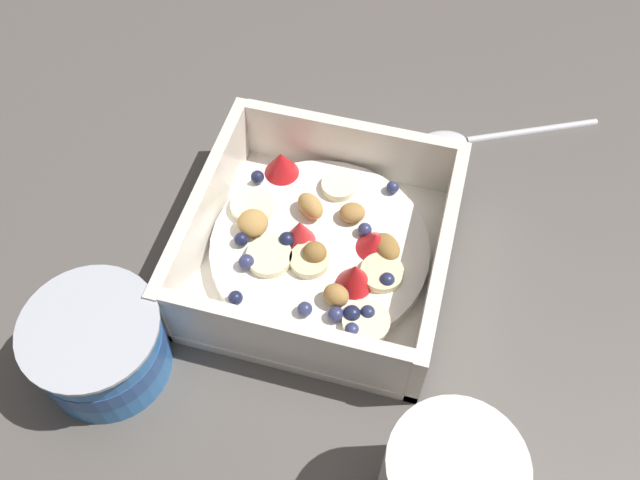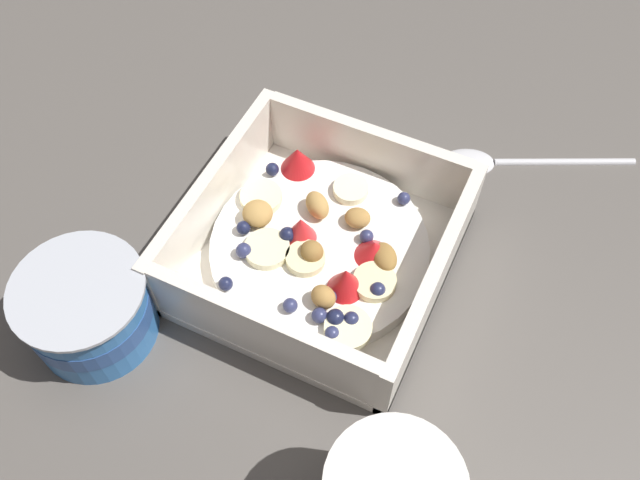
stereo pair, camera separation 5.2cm
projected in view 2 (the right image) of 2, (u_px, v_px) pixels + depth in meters
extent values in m
plane|color=#56514C|center=(340.00, 270.00, 0.54)|extent=(2.40, 2.40, 0.00)
cube|color=white|center=(320.00, 257.00, 0.54)|extent=(0.19, 0.19, 0.01)
cube|color=white|center=(433.00, 283.00, 0.50)|extent=(0.19, 0.01, 0.07)
cube|color=white|center=(216.00, 197.00, 0.54)|extent=(0.19, 0.01, 0.07)
cube|color=white|center=(263.00, 337.00, 0.47)|extent=(0.01, 0.17, 0.07)
cube|color=white|center=(367.00, 155.00, 0.57)|extent=(0.01, 0.17, 0.07)
cylinder|color=white|center=(320.00, 249.00, 0.53)|extent=(0.17, 0.17, 0.01)
cylinder|color=#F4EAB7|center=(348.00, 328.00, 0.48)|extent=(0.05, 0.05, 0.01)
cylinder|color=#F4EAB7|center=(261.00, 197.00, 0.55)|extent=(0.05, 0.05, 0.01)
cylinder|color=#F7EFC6|center=(351.00, 189.00, 0.55)|extent=(0.04, 0.04, 0.01)
cylinder|color=beige|center=(375.00, 282.00, 0.50)|extent=(0.05, 0.05, 0.01)
cylinder|color=beige|center=(305.00, 258.00, 0.52)|extent=(0.04, 0.04, 0.01)
cylinder|color=#F4EAB7|center=(267.00, 249.00, 0.52)|extent=(0.04, 0.04, 0.01)
cone|color=red|center=(374.00, 249.00, 0.51)|extent=(0.04, 0.04, 0.02)
cone|color=red|center=(299.00, 233.00, 0.52)|extent=(0.03, 0.03, 0.02)
cone|color=red|center=(297.00, 159.00, 0.56)|extent=(0.04, 0.04, 0.02)
cone|color=red|center=(345.00, 280.00, 0.49)|extent=(0.04, 0.04, 0.03)
sphere|color=navy|center=(404.00, 198.00, 0.55)|extent=(0.01, 0.01, 0.01)
sphere|color=navy|center=(290.00, 305.00, 0.49)|extent=(0.01, 0.01, 0.01)
sphere|color=navy|center=(244.00, 251.00, 0.52)|extent=(0.01, 0.01, 0.01)
sphere|color=#23284C|center=(351.00, 319.00, 0.48)|extent=(0.01, 0.01, 0.01)
sphere|color=#191E3D|center=(287.00, 235.00, 0.52)|extent=(0.01, 0.01, 0.01)
sphere|color=#23284C|center=(378.00, 290.00, 0.50)|extent=(0.01, 0.01, 0.01)
sphere|color=navy|center=(367.00, 236.00, 0.52)|extent=(0.01, 0.01, 0.01)
sphere|color=navy|center=(319.00, 315.00, 0.49)|extent=(0.01, 0.01, 0.01)
sphere|color=#191E3D|center=(335.00, 317.00, 0.48)|extent=(0.01, 0.01, 0.01)
sphere|color=#191E3D|center=(226.00, 284.00, 0.50)|extent=(0.01, 0.01, 0.01)
sphere|color=navy|center=(332.00, 333.00, 0.48)|extent=(0.01, 0.01, 0.01)
sphere|color=#191E3D|center=(272.00, 169.00, 0.56)|extent=(0.01, 0.01, 0.01)
sphere|color=#191E3D|center=(244.00, 228.00, 0.53)|extent=(0.01, 0.01, 0.01)
sphere|color=navy|center=(330.00, 297.00, 0.49)|extent=(0.01, 0.01, 0.01)
ellipsoid|color=tan|center=(317.00, 205.00, 0.54)|extent=(0.03, 0.03, 0.02)
ellipsoid|color=#AD7F42|center=(353.00, 216.00, 0.53)|extent=(0.02, 0.02, 0.01)
ellipsoid|color=#AD7F42|center=(323.00, 297.00, 0.49)|extent=(0.02, 0.02, 0.02)
ellipsoid|color=olive|center=(312.00, 251.00, 0.51)|extent=(0.02, 0.02, 0.02)
ellipsoid|color=olive|center=(385.00, 257.00, 0.51)|extent=(0.03, 0.03, 0.01)
ellipsoid|color=tan|center=(258.00, 212.00, 0.53)|extent=(0.03, 0.03, 0.02)
ellipsoid|color=silver|center=(468.00, 159.00, 0.60)|extent=(0.05, 0.06, 0.01)
cylinder|color=silver|center=(565.00, 160.00, 0.60)|extent=(0.06, 0.12, 0.01)
cylinder|color=#3370B7|center=(89.00, 311.00, 0.49)|extent=(0.09, 0.09, 0.06)
cylinder|color=#2D5193|center=(88.00, 309.00, 0.49)|extent=(0.09, 0.09, 0.02)
cylinder|color=#B7BCC6|center=(76.00, 289.00, 0.46)|extent=(0.09, 0.09, 0.00)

